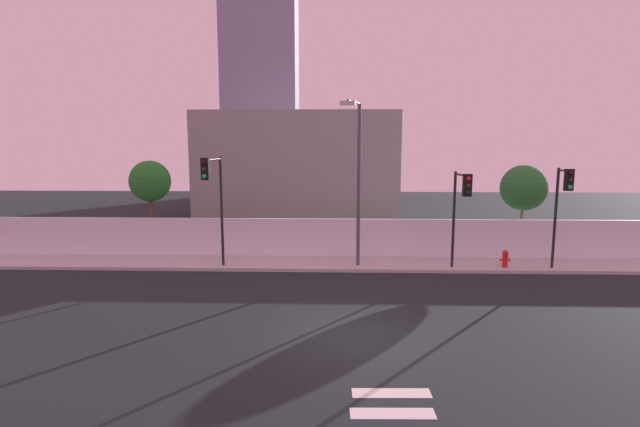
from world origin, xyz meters
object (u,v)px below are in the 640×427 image
object	(u,v)px
traffic_light_right	(563,197)
roadside_tree_midleft	(524,188)
traffic_light_center	(213,188)
roadside_tree_leftmost	(150,182)
street_lamp_curbside	(357,171)
fire_hydrant	(505,258)
traffic_light_left	(461,199)

from	to	relation	value
traffic_light_right	roadside_tree_midleft	world-z (taller)	traffic_light_right
traffic_light_center	roadside_tree_leftmost	size ratio (longest dim) A/B	1.03
traffic_light_center	street_lamp_curbside	distance (m)	6.16
street_lamp_curbside	roadside_tree_midleft	distance (m)	8.78
roadside_tree_leftmost	roadside_tree_midleft	world-z (taller)	roadside_tree_leftmost
traffic_light_right	fire_hydrant	world-z (taller)	traffic_light_right
traffic_light_left	street_lamp_curbside	size ratio (longest dim) A/B	0.59
traffic_light_left	traffic_light_center	xyz separation A→B (m)	(-10.35, 0.11, 0.42)
street_lamp_curbside	fire_hydrant	distance (m)	7.55
traffic_light_left	traffic_light_right	distance (m)	4.34
roadside_tree_leftmost	traffic_light_center	bearing A→B (deg)	-41.79
traffic_light_left	traffic_light_right	world-z (taller)	traffic_light_right
traffic_light_left	roadside_tree_leftmost	size ratio (longest dim) A/B	0.90
traffic_light_center	traffic_light_right	world-z (taller)	traffic_light_center
fire_hydrant	roadside_tree_leftmost	bearing A→B (deg)	170.29
traffic_light_right	street_lamp_curbside	xyz separation A→B (m)	(-8.59, 0.39, 1.03)
fire_hydrant	roadside_tree_midleft	world-z (taller)	roadside_tree_midleft
traffic_light_left	traffic_light_center	bearing A→B (deg)	179.38
roadside_tree_leftmost	roadside_tree_midleft	bearing A→B (deg)	0.00
traffic_light_center	roadside_tree_midleft	size ratio (longest dim) A/B	1.07
traffic_light_right	traffic_light_left	bearing A→B (deg)	-174.63
traffic_light_right	street_lamp_curbside	distance (m)	8.67
fire_hydrant	traffic_light_center	bearing A→B (deg)	-176.48
traffic_light_left	fire_hydrant	bearing A→B (deg)	21.53
traffic_light_center	fire_hydrant	bearing A→B (deg)	3.52
traffic_light_left	street_lamp_curbside	xyz separation A→B (m)	(-4.27, 0.80, 1.11)
street_lamp_curbside	roadside_tree_leftmost	world-z (taller)	street_lamp_curbside
traffic_light_left	roadside_tree_midleft	distance (m)	5.43
traffic_light_right	traffic_light_center	bearing A→B (deg)	-178.85
street_lamp_curbside	roadside_tree_midleft	size ratio (longest dim) A/B	1.58
street_lamp_curbside	roadside_tree_midleft	bearing A→B (deg)	19.71
traffic_light_left	roadside_tree_midleft	xyz separation A→B (m)	(3.94, 3.74, 0.11)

